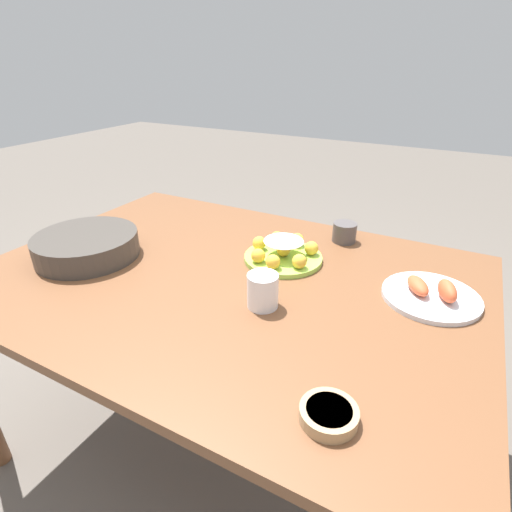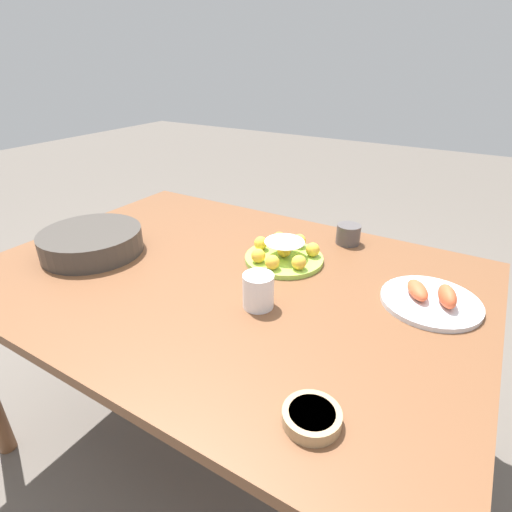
{
  "view_description": "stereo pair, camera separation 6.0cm",
  "coord_description": "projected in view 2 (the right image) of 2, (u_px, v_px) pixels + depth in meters",
  "views": [
    {
      "loc": [
        -0.58,
        0.9,
        1.33
      ],
      "look_at": [
        -0.06,
        -0.08,
        0.77
      ],
      "focal_mm": 28.0,
      "sensor_mm": 36.0,
      "label": 1
    },
    {
      "loc": [
        -0.63,
        0.87,
        1.33
      ],
      "look_at": [
        -0.06,
        -0.08,
        0.77
      ],
      "focal_mm": 28.0,
      "sensor_mm": 36.0,
      "label": 2
    }
  ],
  "objects": [
    {
      "name": "ground_plane",
      "position": [
        233.0,
        436.0,
        1.56
      ],
      "size": [
        12.0,
        12.0,
        0.0
      ],
      "primitive_type": "plane",
      "color": "#5B544C"
    },
    {
      "name": "dining_table",
      "position": [
        227.0,
        295.0,
        1.26
      ],
      "size": [
        1.49,
        1.06,
        0.73
      ],
      "color": "brown",
      "rests_on": "ground_plane"
    },
    {
      "name": "cake_plate",
      "position": [
        284.0,
        253.0,
        1.3
      ],
      "size": [
        0.26,
        0.26,
        0.08
      ],
      "color": "#99CC4C",
      "rests_on": "dining_table"
    },
    {
      "name": "serving_bowl",
      "position": [
        91.0,
        241.0,
        1.35
      ],
      "size": [
        0.33,
        0.33,
        0.08
      ],
      "color": "#3D3833",
      "rests_on": "dining_table"
    },
    {
      "name": "sauce_bowl",
      "position": [
        312.0,
        417.0,
        0.73
      ],
      "size": [
        0.11,
        0.11,
        0.03
      ],
      "color": "tan",
      "rests_on": "dining_table"
    },
    {
      "name": "seafood_platter",
      "position": [
        431.0,
        299.0,
        1.07
      ],
      "size": [
        0.26,
        0.26,
        0.06
      ],
      "color": "silver",
      "rests_on": "dining_table"
    },
    {
      "name": "cup_near",
      "position": [
        348.0,
        234.0,
        1.41
      ],
      "size": [
        0.08,
        0.08,
        0.07
      ],
      "color": "#4C4747",
      "rests_on": "dining_table"
    },
    {
      "name": "cup_far",
      "position": [
        258.0,
        291.0,
        1.05
      ],
      "size": [
        0.08,
        0.08,
        0.09
      ],
      "color": "white",
      "rests_on": "dining_table"
    }
  ]
}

